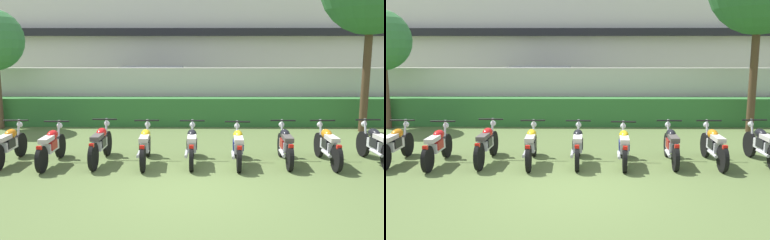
% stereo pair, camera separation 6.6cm
% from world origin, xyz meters
% --- Properties ---
extents(ground, '(60.00, 60.00, 0.00)m').
position_xyz_m(ground, '(0.00, 0.00, 0.00)').
color(ground, '#566B38').
extents(building, '(23.63, 6.50, 6.54)m').
position_xyz_m(building, '(0.00, 15.81, 3.27)').
color(building, silver).
rests_on(building, ground).
extents(compound_wall, '(22.45, 0.30, 1.97)m').
position_xyz_m(compound_wall, '(0.00, 7.35, 0.98)').
color(compound_wall, beige).
rests_on(compound_wall, ground).
extents(hedge_row, '(17.96, 0.70, 0.97)m').
position_xyz_m(hedge_row, '(0.00, 6.65, 0.48)').
color(hedge_row, '#337033').
rests_on(hedge_row, ground).
extents(parked_car, '(4.54, 2.16, 1.89)m').
position_xyz_m(parked_car, '(-1.61, 10.09, 0.94)').
color(parked_car, '#9EA3A8').
rests_on(parked_car, ground).
extents(motorcycle_in_row_1, '(0.60, 1.84, 0.95)m').
position_xyz_m(motorcycle_in_row_1, '(-4.25, 1.78, 0.44)').
color(motorcycle_in_row_1, black).
rests_on(motorcycle_in_row_1, ground).
extents(motorcycle_in_row_2, '(0.60, 1.85, 0.95)m').
position_xyz_m(motorcycle_in_row_2, '(-3.23, 1.67, 0.44)').
color(motorcycle_in_row_2, black).
rests_on(motorcycle_in_row_2, ground).
extents(motorcycle_in_row_3, '(0.60, 1.92, 0.97)m').
position_xyz_m(motorcycle_in_row_3, '(-2.14, 1.86, 0.45)').
color(motorcycle_in_row_3, black).
rests_on(motorcycle_in_row_3, ground).
extents(motorcycle_in_row_4, '(0.60, 1.92, 0.95)m').
position_xyz_m(motorcycle_in_row_4, '(-1.08, 1.78, 0.44)').
color(motorcycle_in_row_4, black).
rests_on(motorcycle_in_row_4, ground).
extents(motorcycle_in_row_5, '(0.60, 1.84, 0.95)m').
position_xyz_m(motorcycle_in_row_5, '(-0.00, 1.81, 0.44)').
color(motorcycle_in_row_5, black).
rests_on(motorcycle_in_row_5, ground).
extents(motorcycle_in_row_6, '(0.60, 1.79, 0.94)m').
position_xyz_m(motorcycle_in_row_6, '(1.06, 1.72, 0.44)').
color(motorcycle_in_row_6, black).
rests_on(motorcycle_in_row_6, ground).
extents(motorcycle_in_row_7, '(0.60, 1.84, 0.95)m').
position_xyz_m(motorcycle_in_row_7, '(2.17, 1.83, 0.44)').
color(motorcycle_in_row_7, black).
rests_on(motorcycle_in_row_7, ground).
extents(motorcycle_in_row_8, '(0.60, 1.89, 0.96)m').
position_xyz_m(motorcycle_in_row_8, '(3.13, 1.77, 0.45)').
color(motorcycle_in_row_8, black).
rests_on(motorcycle_in_row_8, ground).
extents(motorcycle_in_row_9, '(0.60, 1.93, 0.97)m').
position_xyz_m(motorcycle_in_row_9, '(4.26, 1.81, 0.45)').
color(motorcycle_in_row_9, black).
rests_on(motorcycle_in_row_9, ground).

